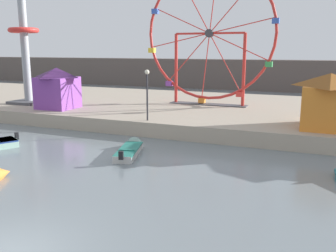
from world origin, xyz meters
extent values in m
cube|color=tan|center=(0.00, 24.87, 0.51)|extent=(110.00, 19.31, 1.03)
cube|color=#564C47|center=(0.00, 48.45, 2.20)|extent=(140.00, 3.00, 4.40)
cone|color=orange|center=(-5.36, 5.18, 0.19)|extent=(1.40, 1.30, 1.19)
cube|color=black|center=(-9.28, 10.31, 0.57)|extent=(0.31, 0.29, 0.44)
cube|color=silver|center=(-1.64, 10.88, 0.20)|extent=(1.90, 3.50, 0.40)
cube|color=#237566|center=(-1.64, 10.88, 0.36)|extent=(1.91, 3.47, 0.08)
cone|color=silver|center=(-2.23, 12.92, 0.20)|extent=(1.18, 1.15, 0.97)
cube|color=black|center=(-1.16, 9.17, 0.51)|extent=(0.29, 0.26, 0.44)
cube|color=#237566|center=(-1.53, 10.48, 0.43)|extent=(0.87, 0.39, 0.06)
torus|color=red|center=(-1.20, 24.89, 7.24)|extent=(11.46, 0.24, 11.46)
cylinder|color=#38383D|center=(-1.20, 24.89, 7.24)|extent=(0.70, 0.50, 0.70)
cylinder|color=red|center=(-2.60, 24.89, 9.67)|extent=(2.87, 0.08, 4.90)
cylinder|color=red|center=(-3.76, 24.89, 8.38)|extent=(5.16, 0.08, 2.35)
cube|color=#3356B7|center=(-6.32, 24.89, 9.24)|extent=(0.56, 0.48, 0.44)
cylinder|color=red|center=(-3.94, 24.89, 6.65)|extent=(5.50, 0.08, 1.25)
cube|color=yellow|center=(-6.68, 24.89, 5.79)|extent=(0.56, 0.48, 0.44)
cylinder|color=red|center=(-3.07, 24.89, 5.15)|extent=(3.81, 0.08, 4.22)
cube|color=purple|center=(-4.95, 24.89, 2.79)|extent=(0.56, 0.48, 0.44)
cylinder|color=red|center=(-1.49, 24.89, 4.45)|extent=(0.66, 0.08, 5.59)
cube|color=orange|center=(-1.78, 24.89, 1.38)|extent=(0.56, 0.48, 0.44)
cylinder|color=red|center=(0.21, 24.89, 4.81)|extent=(2.87, 0.08, 4.90)
cube|color=red|center=(1.61, 24.89, 2.10)|extent=(0.56, 0.48, 0.44)
cylinder|color=red|center=(1.37, 24.89, 6.10)|extent=(5.16, 0.08, 2.35)
cube|color=#33934C|center=(3.93, 24.89, 4.68)|extent=(0.56, 0.48, 0.44)
cylinder|color=red|center=(1.55, 24.89, 7.82)|extent=(5.50, 0.08, 1.25)
cube|color=#3356B7|center=(4.29, 24.89, 8.12)|extent=(0.56, 0.48, 0.44)
cylinder|color=red|center=(0.68, 24.89, 9.32)|extent=(3.81, 0.08, 4.22)
cylinder|color=red|center=(-4.28, 24.89, 4.13)|extent=(0.28, 0.28, 6.21)
cylinder|color=red|center=(1.89, 24.89, 4.13)|extent=(0.28, 0.28, 6.21)
cylinder|color=red|center=(-1.20, 24.89, 7.24)|extent=(6.17, 0.18, 0.18)
cube|color=#4C4C51|center=(-1.20, 24.89, 1.07)|extent=(6.97, 1.20, 0.08)
cylinder|color=#999EA3|center=(-16.72, 19.52, 8.01)|extent=(0.70, 0.70, 13.97)
torus|color=red|center=(-16.72, 19.52, 7.54)|extent=(2.64, 2.64, 0.44)
cube|color=#4C4C51|center=(-16.72, 19.52, 1.15)|extent=(2.80, 2.80, 0.24)
cube|color=purple|center=(-12.21, 18.07, 2.33)|extent=(2.86, 2.79, 2.60)
pyramid|color=#462156|center=(-12.21, 18.07, 4.01)|extent=(3.14, 3.07, 0.80)
cube|color=orange|center=(8.62, 18.02, 2.36)|extent=(3.04, 3.61, 2.66)
pyramid|color=brown|center=(8.62, 18.02, 4.07)|extent=(3.35, 3.97, 0.80)
cylinder|color=#2D2D33|center=(-2.92, 16.01, 2.63)|extent=(0.12, 0.12, 3.21)
sphere|color=#F2EACC|center=(-2.92, 16.01, 4.38)|extent=(0.32, 0.32, 0.32)
camera|label=1|loc=(8.31, -7.18, 5.91)|focal=40.16mm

